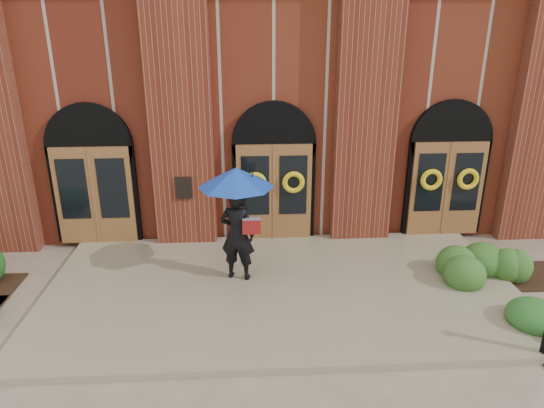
{
  "coord_description": "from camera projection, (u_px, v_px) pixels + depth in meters",
  "views": [
    {
      "loc": [
        -0.75,
        -8.95,
        5.4
      ],
      "look_at": [
        -0.15,
        1.0,
        1.72
      ],
      "focal_mm": 32.0,
      "sensor_mm": 36.0,
      "label": 1
    }
  ],
  "objects": [
    {
      "name": "landing",
      "position": [
        282.0,
        289.0,
        10.41
      ],
      "size": [
        10.0,
        5.3,
        0.15
      ],
      "primitive_type": "cube",
      "color": "gray",
      "rests_on": "ground"
    },
    {
      "name": "hedge_wall_right",
      "position": [
        516.0,
        263.0,
        10.93
      ],
      "size": [
        2.88,
        1.15,
        0.74
      ],
      "primitive_type": "ellipsoid",
      "color": "#2E571F",
      "rests_on": "ground"
    },
    {
      "name": "man_with_umbrella",
      "position": [
        237.0,
        202.0,
        10.15
      ],
      "size": [
        1.94,
        1.94,
        2.52
      ],
      "rotation": [
        0.0,
        0.0,
        2.88
      ],
      "color": "black",
      "rests_on": "landing"
    },
    {
      "name": "church_building",
      "position": [
        263.0,
        82.0,
        17.31
      ],
      "size": [
        16.2,
        12.53,
        7.0
      ],
      "color": "maroon",
      "rests_on": "ground"
    },
    {
      "name": "ground",
      "position": [
        282.0,
        296.0,
        10.3
      ],
      "size": [
        90.0,
        90.0,
        0.0
      ],
      "primitive_type": "plane",
      "color": "gray",
      "rests_on": "ground"
    }
  ]
}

